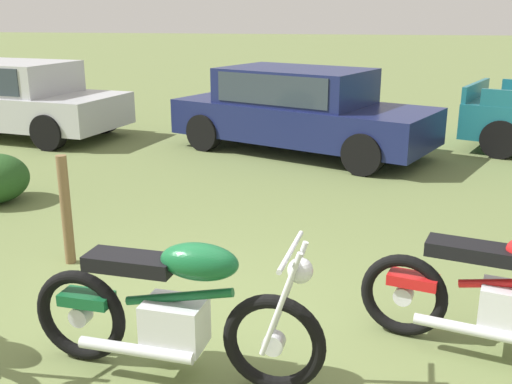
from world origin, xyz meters
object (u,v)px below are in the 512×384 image
at_px(car_navy, 299,106).
at_px(fence_post_wooden, 66,210).
at_px(motorcycle_green, 175,309).
at_px(car_silver, 5,93).

relative_size(car_navy, fence_post_wooden, 4.40).
relative_size(motorcycle_green, fence_post_wooden, 1.91).
distance_m(car_silver, car_navy, 5.80).
relative_size(car_silver, fence_post_wooden, 4.20).
distance_m(motorcycle_green, car_silver, 9.26).
xyz_separation_m(motorcycle_green, car_navy, (0.12, 6.82, 0.31)).
height_order(motorcycle_green, fence_post_wooden, fence_post_wooden).
xyz_separation_m(car_silver, fence_post_wooden, (4.07, -5.68, -0.30)).
relative_size(motorcycle_green, car_navy, 0.43).
height_order(car_silver, car_navy, same).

